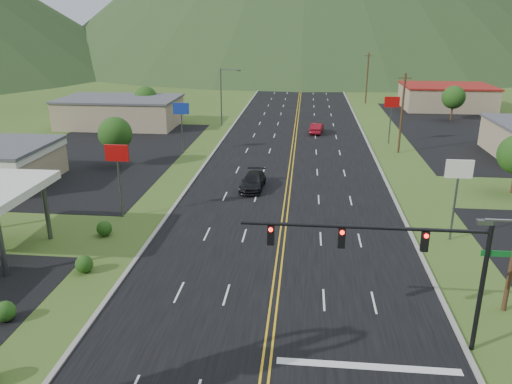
# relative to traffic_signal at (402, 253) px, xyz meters

# --- Properties ---
(traffic_signal) EXTENTS (13.10, 0.43, 7.00)m
(traffic_signal) POSITION_rel_traffic_signal_xyz_m (0.00, 0.00, 0.00)
(traffic_signal) COLOR black
(traffic_signal) RESTS_ON ground
(streetlight_west) EXTENTS (3.28, 0.25, 9.00)m
(streetlight_west) POSITION_rel_traffic_signal_xyz_m (-18.16, 56.00, -0.15)
(streetlight_west) COLOR #59595E
(streetlight_west) RESTS_ON ground
(building_west_far) EXTENTS (18.40, 11.40, 4.50)m
(building_west_far) POSITION_rel_traffic_signal_xyz_m (-34.48, 54.00, -3.07)
(building_west_far) COLOR tan
(building_west_far) RESTS_ON ground
(building_east_far) EXTENTS (16.40, 12.40, 4.50)m
(building_east_far) POSITION_rel_traffic_signal_xyz_m (21.52, 76.00, -3.07)
(building_east_far) COLOR tan
(building_east_far) RESTS_ON ground
(pole_sign_west_a) EXTENTS (2.00, 0.18, 6.40)m
(pole_sign_west_a) POSITION_rel_traffic_signal_xyz_m (-20.48, 16.00, -0.28)
(pole_sign_west_a) COLOR #59595E
(pole_sign_west_a) RESTS_ON ground
(pole_sign_west_b) EXTENTS (2.00, 0.18, 6.40)m
(pole_sign_west_b) POSITION_rel_traffic_signal_xyz_m (-20.48, 38.00, -0.28)
(pole_sign_west_b) COLOR #59595E
(pole_sign_west_b) RESTS_ON ground
(pole_sign_east_a) EXTENTS (2.00, 0.18, 6.40)m
(pole_sign_east_a) POSITION_rel_traffic_signal_xyz_m (6.52, 14.00, -0.28)
(pole_sign_east_a) COLOR #59595E
(pole_sign_east_a) RESTS_ON ground
(pole_sign_east_b) EXTENTS (2.00, 0.18, 6.40)m
(pole_sign_east_b) POSITION_rel_traffic_signal_xyz_m (6.52, 46.00, -0.28)
(pole_sign_east_b) COLOR #59595E
(pole_sign_east_b) RESTS_ON ground
(tree_west_a) EXTENTS (3.84, 3.84, 5.82)m
(tree_west_a) POSITION_rel_traffic_signal_xyz_m (-26.48, 31.00, -1.44)
(tree_west_a) COLOR #382314
(tree_west_a) RESTS_ON ground
(tree_west_b) EXTENTS (3.84, 3.84, 5.82)m
(tree_west_b) POSITION_rel_traffic_signal_xyz_m (-31.48, 58.00, -1.44)
(tree_west_b) COLOR #382314
(tree_west_b) RESTS_ON ground
(tree_east_b) EXTENTS (3.84, 3.84, 5.82)m
(tree_east_b) POSITION_rel_traffic_signal_xyz_m (19.52, 64.00, -1.44)
(tree_east_b) COLOR #382314
(tree_east_b) RESTS_ON ground
(utility_pole_b) EXTENTS (1.60, 0.28, 10.00)m
(utility_pole_b) POSITION_rel_traffic_signal_xyz_m (7.02, 41.00, -0.20)
(utility_pole_b) COLOR #382314
(utility_pole_b) RESTS_ON ground
(utility_pole_c) EXTENTS (1.60, 0.28, 10.00)m
(utility_pole_c) POSITION_rel_traffic_signal_xyz_m (7.02, 81.00, -0.20)
(utility_pole_c) COLOR #382314
(utility_pole_c) RESTS_ON ground
(utility_pole_d) EXTENTS (1.60, 0.28, 10.00)m
(utility_pole_d) POSITION_rel_traffic_signal_xyz_m (7.02, 121.00, -0.20)
(utility_pole_d) COLOR #382314
(utility_pole_d) RESTS_ON ground
(car_dark_mid) EXTENTS (2.45, 5.43, 1.54)m
(car_dark_mid) POSITION_rel_traffic_signal_xyz_m (-10.02, 24.54, -4.56)
(car_dark_mid) COLOR black
(car_dark_mid) RESTS_ON ground
(car_red_far) EXTENTS (2.26, 4.85, 1.54)m
(car_red_far) POSITION_rel_traffic_signal_xyz_m (-3.27, 51.42, -4.56)
(car_red_far) COLOR maroon
(car_red_far) RESTS_ON ground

